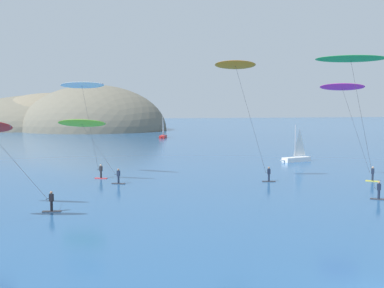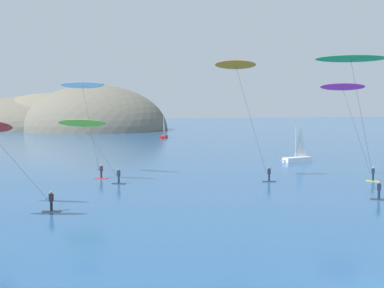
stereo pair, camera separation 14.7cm
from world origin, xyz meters
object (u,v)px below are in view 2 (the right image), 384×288
object	(u,v)px
sailboat_near	(296,158)
kitesurfer_lime	(84,127)
kitesurfer_white	(83,90)
kitesurfer_green	(353,69)
sailboat_far	(164,136)
kitesurfer_magenta	(345,94)
kitesurfer_orange	(238,74)

from	to	relation	value
sailboat_near	kitesurfer_lime	distance (m)	34.93
kitesurfer_white	kitesurfer_green	distance (m)	30.84
sailboat_far	kitesurfer_magenta	size ratio (longest dim) A/B	0.52
kitesurfer_orange	kitesurfer_lime	xyz separation A→B (m)	(-16.93, 3.72, -5.90)
sailboat_near	kitesurfer_magenta	size ratio (longest dim) A/B	0.52
sailboat_far	kitesurfer_white	xyz separation A→B (m)	(-21.13, -67.02, 9.85)
kitesurfer_orange	kitesurfer_green	xyz separation A→B (m)	(7.16, -11.65, -0.19)
kitesurfer_green	kitesurfer_magenta	distance (m)	12.01
kitesurfer_orange	kitesurfer_green	distance (m)	13.67
sailboat_near	kitesurfer_white	distance (m)	34.65
kitesurfer_orange	kitesurfer_green	world-z (taller)	kitesurfer_orange
sailboat_far	kitesurfer_lime	size ratio (longest dim) A/B	0.78
kitesurfer_lime	sailboat_far	bearing A→B (deg)	73.39
kitesurfer_white	kitesurfer_orange	bearing A→B (deg)	-23.99
kitesurfer_white	sailboat_far	bearing A→B (deg)	72.50
sailboat_far	kitesurfer_lime	xyz separation A→B (m)	(-21.13, -70.84, 5.66)
sailboat_near	kitesurfer_lime	bearing A→B (deg)	-157.88
sailboat_far	kitesurfer_lime	world-z (taller)	kitesurfer_lime
kitesurfer_orange	kitesurfer_white	xyz separation A→B (m)	(-16.93, 7.54, -1.72)
sailboat_far	kitesurfer_lime	distance (m)	74.14
kitesurfer_orange	kitesurfer_magenta	world-z (taller)	kitesurfer_orange
sailboat_far	kitesurfer_orange	world-z (taller)	kitesurfer_orange
sailboat_near	kitesurfer_green	distance (m)	31.53
sailboat_near	sailboat_far	distance (m)	58.85
kitesurfer_green	kitesurfer_white	bearing A→B (deg)	141.47
sailboat_near	kitesurfer_green	world-z (taller)	kitesurfer_green
kitesurfer_green	kitesurfer_magenta	size ratio (longest dim) A/B	1.18
kitesurfer_green	sailboat_near	bearing A→B (deg)	74.55
sailboat_near	sailboat_far	bearing A→B (deg)	100.57
kitesurfer_green	kitesurfer_magenta	xyz separation A→B (m)	(5.46, 10.50, -2.03)
kitesurfer_orange	kitesurfer_green	bearing A→B (deg)	-58.42
sailboat_near	kitesurfer_magenta	xyz separation A→B (m)	(-2.38, -17.85, 9.35)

